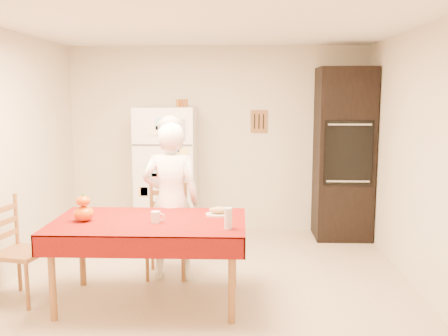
{
  "coord_description": "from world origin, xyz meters",
  "views": [
    {
      "loc": [
        0.31,
        -4.49,
        1.87
      ],
      "look_at": [
        0.15,
        0.2,
        1.17
      ],
      "focal_mm": 40.0,
      "sensor_mm": 36.0,
      "label": 1
    }
  ],
  "objects_px": {
    "coffee_mug": "(156,217)",
    "chair_far": "(168,226)",
    "pumpkin_lower": "(84,214)",
    "refrigerator": "(167,173)",
    "chair_left": "(15,246)",
    "dining_table": "(149,228)",
    "wine_glass": "(228,218)",
    "bread_plate": "(219,214)",
    "seated_woman": "(171,202)",
    "oven_cabinet": "(343,154)"
  },
  "relations": [
    {
      "from": "dining_table",
      "to": "wine_glass",
      "type": "xyz_separation_m",
      "value": [
        0.71,
        -0.25,
        0.16
      ]
    },
    {
      "from": "chair_far",
      "to": "chair_left",
      "type": "relative_size",
      "value": 1.0
    },
    {
      "from": "pumpkin_lower",
      "to": "bread_plate",
      "type": "xyz_separation_m",
      "value": [
        1.18,
        0.24,
        -0.06
      ]
    },
    {
      "from": "chair_far",
      "to": "bread_plate",
      "type": "height_order",
      "value": "chair_far"
    },
    {
      "from": "wine_glass",
      "to": "bread_plate",
      "type": "height_order",
      "value": "wine_glass"
    },
    {
      "from": "chair_left",
      "to": "bread_plate",
      "type": "distance_m",
      "value": 1.86
    },
    {
      "from": "coffee_mug",
      "to": "bread_plate",
      "type": "bearing_deg",
      "value": 27.27
    },
    {
      "from": "dining_table",
      "to": "chair_left",
      "type": "xyz_separation_m",
      "value": [
        -1.23,
        0.02,
        -0.18
      ]
    },
    {
      "from": "chair_far",
      "to": "bread_plate",
      "type": "bearing_deg",
      "value": -45.52
    },
    {
      "from": "seated_woman",
      "to": "coffee_mug",
      "type": "xyz_separation_m",
      "value": [
        -0.04,
        -0.68,
        0.01
      ]
    },
    {
      "from": "refrigerator",
      "to": "chair_far",
      "type": "relative_size",
      "value": 1.79
    },
    {
      "from": "chair_left",
      "to": "wine_glass",
      "type": "height_order",
      "value": "chair_left"
    },
    {
      "from": "oven_cabinet",
      "to": "chair_far",
      "type": "height_order",
      "value": "oven_cabinet"
    },
    {
      "from": "refrigerator",
      "to": "coffee_mug",
      "type": "height_order",
      "value": "refrigerator"
    },
    {
      "from": "oven_cabinet",
      "to": "pumpkin_lower",
      "type": "distance_m",
      "value": 3.49
    },
    {
      "from": "pumpkin_lower",
      "to": "wine_glass",
      "type": "height_order",
      "value": "wine_glass"
    },
    {
      "from": "pumpkin_lower",
      "to": "refrigerator",
      "type": "bearing_deg",
      "value": 78.99
    },
    {
      "from": "refrigerator",
      "to": "bread_plate",
      "type": "relative_size",
      "value": 7.08
    },
    {
      "from": "refrigerator",
      "to": "seated_woman",
      "type": "bearing_deg",
      "value": -80.12
    },
    {
      "from": "coffee_mug",
      "to": "oven_cabinet",
      "type": "bearing_deg",
      "value": 47.36
    },
    {
      "from": "oven_cabinet",
      "to": "dining_table",
      "type": "xyz_separation_m",
      "value": [
        -2.13,
        -2.16,
        -0.41
      ]
    },
    {
      "from": "oven_cabinet",
      "to": "pumpkin_lower",
      "type": "relative_size",
      "value": 12.4
    },
    {
      "from": "dining_table",
      "to": "coffee_mug",
      "type": "xyz_separation_m",
      "value": [
        0.07,
        -0.08,
        0.12
      ]
    },
    {
      "from": "dining_table",
      "to": "pumpkin_lower",
      "type": "height_order",
      "value": "pumpkin_lower"
    },
    {
      "from": "refrigerator",
      "to": "wine_glass",
      "type": "xyz_separation_m",
      "value": [
        0.86,
        -2.36,
        -0.0
      ]
    },
    {
      "from": "refrigerator",
      "to": "wine_glass",
      "type": "height_order",
      "value": "refrigerator"
    },
    {
      "from": "refrigerator",
      "to": "bread_plate",
      "type": "bearing_deg",
      "value": -68.33
    },
    {
      "from": "pumpkin_lower",
      "to": "chair_far",
      "type": "bearing_deg",
      "value": 51.68
    },
    {
      "from": "chair_far",
      "to": "chair_left",
      "type": "bearing_deg",
      "value": -151.59
    },
    {
      "from": "seated_woman",
      "to": "pumpkin_lower",
      "type": "height_order",
      "value": "seated_woman"
    },
    {
      "from": "chair_left",
      "to": "pumpkin_lower",
      "type": "distance_m",
      "value": 0.73
    },
    {
      "from": "pumpkin_lower",
      "to": "wine_glass",
      "type": "bearing_deg",
      "value": -9.18
    },
    {
      "from": "oven_cabinet",
      "to": "coffee_mug",
      "type": "xyz_separation_m",
      "value": [
        -2.06,
        -2.23,
        -0.29
      ]
    },
    {
      "from": "pumpkin_lower",
      "to": "seated_woman",
      "type": "bearing_deg",
      "value": 43.3
    },
    {
      "from": "refrigerator",
      "to": "chair_left",
      "type": "bearing_deg",
      "value": -117.19
    },
    {
      "from": "coffee_mug",
      "to": "bread_plate",
      "type": "relative_size",
      "value": 0.42
    },
    {
      "from": "refrigerator",
      "to": "chair_far",
      "type": "distance_m",
      "value": 1.42
    },
    {
      "from": "chair_left",
      "to": "refrigerator",
      "type": "bearing_deg",
      "value": -15.12
    },
    {
      "from": "dining_table",
      "to": "wine_glass",
      "type": "bearing_deg",
      "value": -19.26
    },
    {
      "from": "refrigerator",
      "to": "wine_glass",
      "type": "bearing_deg",
      "value": -70.03
    },
    {
      "from": "coffee_mug",
      "to": "chair_far",
      "type": "bearing_deg",
      "value": 91.47
    },
    {
      "from": "bread_plate",
      "to": "oven_cabinet",
      "type": "bearing_deg",
      "value": 52.17
    },
    {
      "from": "chair_far",
      "to": "pumpkin_lower",
      "type": "xyz_separation_m",
      "value": [
        -0.62,
        -0.78,
        0.32
      ]
    },
    {
      "from": "seated_woman",
      "to": "bread_plate",
      "type": "height_order",
      "value": "seated_woman"
    },
    {
      "from": "refrigerator",
      "to": "coffee_mug",
      "type": "relative_size",
      "value": 17.0
    },
    {
      "from": "dining_table",
      "to": "chair_far",
      "type": "height_order",
      "value": "chair_far"
    },
    {
      "from": "pumpkin_lower",
      "to": "wine_glass",
      "type": "relative_size",
      "value": 1.01
    },
    {
      "from": "chair_far",
      "to": "bread_plate",
      "type": "xyz_separation_m",
      "value": [
        0.56,
        -0.54,
        0.26
      ]
    },
    {
      "from": "seated_woman",
      "to": "bread_plate",
      "type": "relative_size",
      "value": 6.67
    },
    {
      "from": "dining_table",
      "to": "chair_far",
      "type": "bearing_deg",
      "value": 86.03
    }
  ]
}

